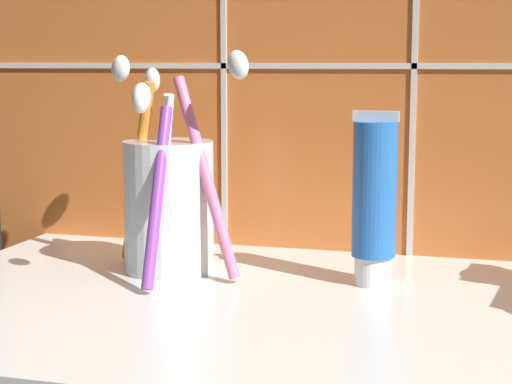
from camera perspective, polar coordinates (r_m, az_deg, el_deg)
The scene contains 3 objects.
sink_counter at distance 60.22cm, azimuth 6.85°, elevation -8.63°, with size 68.13×36.14×2.00cm, color silver.
toothbrush_cup at distance 69.22cm, azimuth -5.85°, elevation -0.57°, with size 14.07×14.72×17.97cm.
toothpaste_tube at distance 64.93cm, azimuth 8.27°, elevation -0.55°, with size 3.48×3.32×13.26cm.
Camera 1 is at (8.63, -56.87, 18.83)cm, focal length 60.00 mm.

